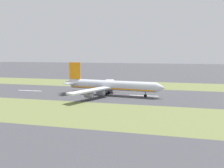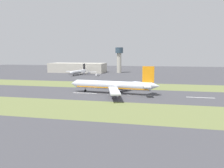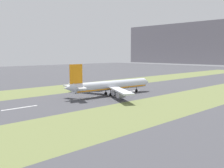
# 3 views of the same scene
# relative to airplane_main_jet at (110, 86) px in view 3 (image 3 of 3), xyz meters

# --- Properties ---
(ground_plane) EXTENTS (800.00, 800.00, 0.00)m
(ground_plane) POSITION_rel_airplane_main_jet_xyz_m (-2.04, 3.15, -6.02)
(ground_plane) COLOR #424247
(grass_median_west) EXTENTS (40.00, 600.00, 0.01)m
(grass_median_west) POSITION_rel_airplane_main_jet_xyz_m (-47.04, 3.15, -6.02)
(grass_median_west) COLOR olive
(grass_median_west) RESTS_ON ground
(grass_median_east) EXTENTS (40.00, 600.00, 0.01)m
(grass_median_east) POSITION_rel_airplane_main_jet_xyz_m (42.96, 3.15, -6.02)
(grass_median_east) COLOR olive
(grass_median_east) RESTS_ON ground
(centreline_dash_near) EXTENTS (1.20, 18.00, 0.01)m
(centreline_dash_near) POSITION_rel_airplane_main_jet_xyz_m (-2.04, -58.11, -6.01)
(centreline_dash_near) COLOR silver
(centreline_dash_near) RESTS_ON ground
(centreline_dash_mid) EXTENTS (1.20, 18.00, 0.01)m
(centreline_dash_mid) POSITION_rel_airplane_main_jet_xyz_m (-2.04, -18.11, -6.01)
(centreline_dash_mid) COLOR silver
(centreline_dash_mid) RESTS_ON ground
(centreline_dash_far) EXTENTS (1.20, 18.00, 0.01)m
(centreline_dash_far) POSITION_rel_airplane_main_jet_xyz_m (-2.04, 21.89, -6.01)
(centreline_dash_far) COLOR silver
(centreline_dash_far) RESTS_ON ground
(airplane_main_jet) EXTENTS (63.77, 67.20, 20.20)m
(airplane_main_jet) POSITION_rel_airplane_main_jet_xyz_m (0.00, 0.00, 0.00)
(airplane_main_jet) COLOR silver
(airplane_main_jet) RESTS_ON ground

